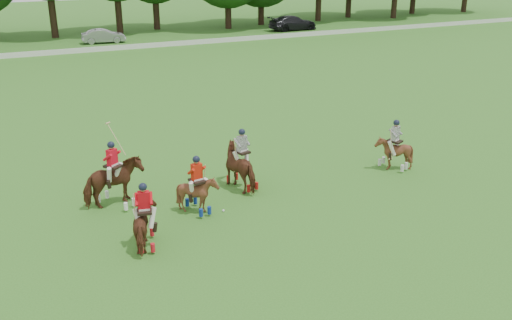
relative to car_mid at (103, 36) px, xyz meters
name	(u,v)px	position (x,y,z in m)	size (l,w,h in m)	color
ground	(249,258)	(-3.80, -42.50, -0.67)	(180.00, 180.00, 0.00)	#30671D
boundary_rail	(70,51)	(-3.80, -4.50, -0.45)	(120.00, 0.10, 0.44)	white
car_mid	(103,36)	(0.00, 0.00, 0.00)	(1.41, 4.05, 1.34)	#929397
car_right	(293,23)	(20.64, 0.00, 0.12)	(2.21, 5.44, 1.58)	black
polo_red_a	(146,224)	(-6.43, -40.48, 0.10)	(1.16, 1.84, 2.17)	#532816
polo_red_b	(115,183)	(-6.68, -37.08, 0.24)	(2.33, 2.27, 3.02)	#532816
polo_red_c	(198,193)	(-4.14, -38.83, 0.08)	(1.32, 1.43, 2.13)	#532816
polo_stripe_a	(242,167)	(-1.83, -37.48, 0.21)	(1.43, 2.21, 2.41)	#532816
polo_stripe_b	(394,152)	(4.76, -38.37, 0.10)	(1.61, 1.68, 2.17)	#532816
polo_ball	(223,211)	(-3.32, -39.20, -0.62)	(0.09, 0.09, 0.09)	white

